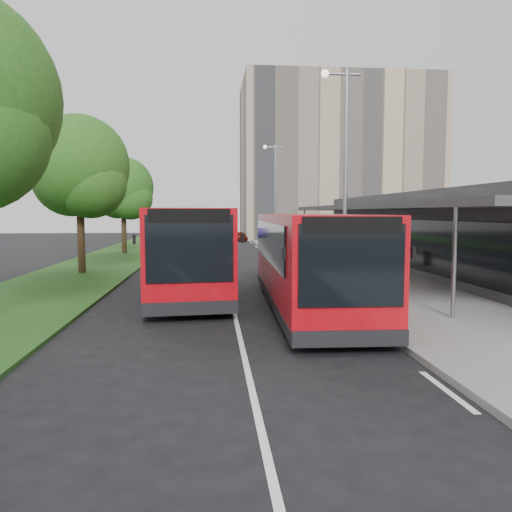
% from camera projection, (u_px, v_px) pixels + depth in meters
% --- Properties ---
extents(ground, '(120.00, 120.00, 0.00)m').
position_uv_depth(ground, '(233.00, 306.00, 16.12)').
color(ground, black).
rests_on(ground, ground).
extents(pavement, '(5.00, 80.00, 0.15)m').
position_uv_depth(pavement, '(303.00, 253.00, 36.49)').
color(pavement, slate).
rests_on(pavement, ground).
extents(grass_verge, '(5.00, 80.00, 0.10)m').
position_uv_depth(grass_verge, '(122.00, 255.00, 35.34)').
color(grass_verge, '#1D4114').
rests_on(grass_verge, ground).
extents(lane_centre_line, '(0.12, 70.00, 0.01)m').
position_uv_depth(lane_centre_line, '(222.00, 261.00, 31.01)').
color(lane_centre_line, silver).
rests_on(lane_centre_line, ground).
extents(kerb_dashes, '(0.12, 56.00, 0.01)m').
position_uv_depth(kerb_dashes, '(268.00, 255.00, 35.27)').
color(kerb_dashes, silver).
rests_on(kerb_dashes, ground).
extents(office_block, '(22.00, 12.00, 18.00)m').
position_uv_depth(office_block, '(337.00, 161.00, 58.26)').
color(office_block, tan).
rests_on(office_block, ground).
extents(station_building, '(7.70, 26.00, 4.00)m').
position_uv_depth(station_building, '(443.00, 232.00, 24.85)').
color(station_building, '#29292B').
rests_on(station_building, ground).
extents(tree_mid, '(4.80, 4.80, 7.71)m').
position_uv_depth(tree_mid, '(79.00, 172.00, 24.05)').
color(tree_mid, '#2F2012').
rests_on(tree_mid, ground).
extents(tree_far, '(4.40, 4.40, 7.02)m').
position_uv_depth(tree_far, '(123.00, 192.00, 35.99)').
color(tree_far, '#2F2012').
rests_on(tree_far, ground).
extents(lamp_post_near, '(1.44, 0.28, 8.00)m').
position_uv_depth(lamp_post_near, '(343.00, 166.00, 18.06)').
color(lamp_post_near, gray).
rests_on(lamp_post_near, pavement).
extents(lamp_post_far, '(1.44, 0.28, 8.00)m').
position_uv_depth(lamp_post_far, '(274.00, 190.00, 37.91)').
color(lamp_post_far, gray).
rests_on(lamp_post_far, pavement).
extents(bus_main, '(2.97, 10.56, 2.97)m').
position_uv_depth(bus_main, '(309.00, 261.00, 15.51)').
color(bus_main, '#B80912').
rests_on(bus_main, ground).
extents(bus_second, '(3.90, 11.33, 3.15)m').
position_uv_depth(bus_second, '(182.00, 250.00, 18.89)').
color(bus_second, '#B80912').
rests_on(bus_second, ground).
extents(litter_bin, '(0.48, 0.48, 0.80)m').
position_uv_depth(litter_bin, '(332.00, 259.00, 26.74)').
color(litter_bin, '#362616').
rests_on(litter_bin, pavement).
extents(bollard, '(0.19, 0.19, 1.00)m').
position_uv_depth(bollard, '(298.00, 248.00, 33.05)').
color(bollard, '#E2AE0B').
rests_on(bollard, pavement).
extents(car_near, '(1.62, 3.14, 1.02)m').
position_uv_depth(car_near, '(240.00, 236.00, 53.06)').
color(car_near, '#5B160D').
rests_on(car_near, ground).
extents(car_far, '(2.42, 3.66, 1.14)m').
position_uv_depth(car_far, '(212.00, 233.00, 60.84)').
color(car_far, navy).
rests_on(car_far, ground).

